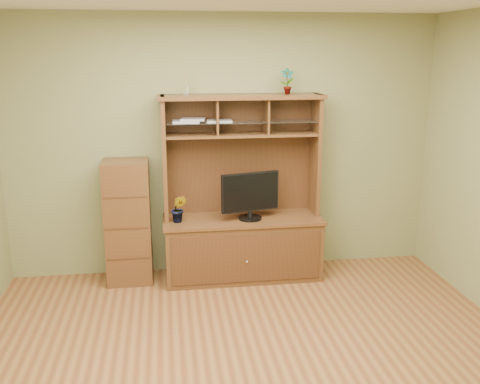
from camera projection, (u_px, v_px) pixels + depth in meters
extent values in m
cube|color=brown|center=(254.00, 369.00, 4.04)|extent=(4.50, 4.00, 0.02)
cube|color=olive|center=(223.00, 146.00, 5.62)|extent=(4.50, 0.02, 2.70)
cube|color=olive|center=(358.00, 353.00, 1.77)|extent=(4.50, 0.02, 2.70)
cube|color=#472714|center=(243.00, 248.00, 5.61)|extent=(1.60, 0.55, 0.62)
cube|color=#371F0F|center=(247.00, 258.00, 5.34)|extent=(1.50, 0.01, 0.50)
sphere|color=silver|center=(247.00, 262.00, 5.34)|extent=(0.02, 0.02, 0.02)
cube|color=#472714|center=(243.00, 219.00, 5.53)|extent=(1.64, 0.59, 0.03)
cube|color=#472714|center=(164.00, 159.00, 5.36)|extent=(0.04, 0.35, 1.25)
cube|color=#472714|center=(315.00, 154.00, 5.57)|extent=(0.04, 0.35, 1.25)
cube|color=#371F0F|center=(239.00, 154.00, 5.62)|extent=(1.52, 0.02, 1.25)
cube|color=#472714|center=(241.00, 97.00, 5.31)|extent=(1.66, 0.40, 0.04)
cube|color=#472714|center=(241.00, 135.00, 5.41)|extent=(1.52, 0.32, 0.02)
cube|color=#472714|center=(216.00, 117.00, 5.32)|extent=(0.02, 0.31, 0.35)
cube|color=#472714|center=(266.00, 116.00, 5.39)|extent=(0.02, 0.31, 0.35)
cube|color=silver|center=(242.00, 122.00, 5.36)|extent=(1.50, 0.27, 0.01)
cylinder|color=black|center=(250.00, 218.00, 5.48)|extent=(0.24, 0.24, 0.02)
cylinder|color=black|center=(250.00, 213.00, 5.46)|extent=(0.05, 0.05, 0.08)
cube|color=black|center=(250.00, 192.00, 5.41)|extent=(0.61, 0.19, 0.40)
imported|color=#285F20|center=(179.00, 209.00, 5.34)|extent=(0.18, 0.16, 0.28)
imported|color=#266021|center=(287.00, 81.00, 5.33)|extent=(0.14, 0.10, 0.26)
cylinder|color=silver|center=(186.00, 90.00, 5.22)|extent=(0.05, 0.05, 0.09)
cylinder|color=olive|center=(186.00, 77.00, 5.18)|extent=(0.03, 0.03, 0.17)
cube|color=#9D9DA2|center=(186.00, 121.00, 5.29)|extent=(0.26, 0.20, 0.02)
cube|color=#9D9DA2|center=(193.00, 119.00, 5.30)|extent=(0.26, 0.22, 0.02)
cube|color=#9D9DA2|center=(219.00, 121.00, 5.34)|extent=(0.26, 0.21, 0.02)
cube|color=#472714|center=(128.00, 222.00, 5.44)|extent=(0.45, 0.41, 1.27)
cube|color=#371F0F|center=(129.00, 258.00, 5.32)|extent=(0.41, 0.01, 0.02)
cube|color=#371F0F|center=(127.00, 228.00, 5.24)|extent=(0.41, 0.01, 0.01)
cube|color=#371F0F|center=(125.00, 197.00, 5.16)|extent=(0.41, 0.01, 0.01)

